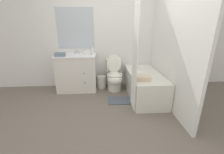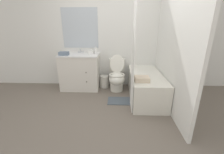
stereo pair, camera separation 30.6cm
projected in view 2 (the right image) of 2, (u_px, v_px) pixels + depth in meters
name	position (u px, v px, depth m)	size (l,w,h in m)	color
ground_plane	(104.00, 120.00, 2.55)	(14.00, 14.00, 0.00)	#6B6056
wall_back	(109.00, 37.00, 3.69)	(8.00, 0.06, 2.50)	silver
wall_right	(169.00, 40.00, 2.86)	(0.05, 2.62, 2.50)	silver
vanity_cabinet	(80.00, 71.00, 3.70)	(0.93, 0.58, 0.87)	silver
sink_faucet	(81.00, 51.00, 3.73)	(0.14, 0.12, 0.12)	silver
toilet	(117.00, 77.00, 3.63)	(0.37, 0.65, 0.85)	silver
bathtub	(146.00, 86.00, 3.27)	(0.66, 1.46, 0.54)	silver
shower_curtain	(133.00, 58.00, 2.59)	(0.02, 0.38, 1.98)	white
wastebasket	(104.00, 81.00, 3.85)	(0.23, 0.23, 0.31)	silver
tissue_box	(91.00, 52.00, 3.61)	(0.12, 0.14, 0.11)	white
soap_dispenser	(96.00, 50.00, 3.58)	(0.06, 0.06, 0.18)	white
hand_towel_folded	(64.00, 53.00, 3.44)	(0.21, 0.14, 0.08)	slate
bath_towel_folded	(142.00, 79.00, 2.77)	(0.26, 0.22, 0.09)	beige
bath_mat	(120.00, 101.00, 3.17)	(0.51, 0.34, 0.02)	#4C5660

